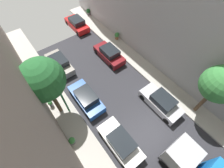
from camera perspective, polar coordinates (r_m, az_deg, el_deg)
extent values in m
plane|color=#2D2D33|center=(14.65, 13.53, -17.06)|extent=(32.00, 32.00, 0.00)
cube|color=#B7B2A8|center=(17.04, 25.32, -5.98)|extent=(2.00, 44.00, 0.15)
cube|color=white|center=(13.49, 3.01, -20.94)|extent=(1.76, 4.20, 0.76)
cube|color=#1E2328|center=(12.79, 3.61, -20.67)|extent=(1.56, 2.10, 0.64)
cylinder|color=black|center=(13.93, -3.90, -18.14)|extent=(0.22, 0.64, 0.64)
cylinder|color=black|center=(14.21, 1.41, -14.51)|extent=(0.22, 0.64, 0.64)
cylinder|color=black|center=(13.42, 4.78, -28.22)|extent=(0.22, 0.64, 0.64)
cylinder|color=black|center=(13.71, 10.22, -23.97)|extent=(0.22, 0.64, 0.64)
cube|color=#194799|center=(15.25, -9.52, -5.42)|extent=(1.76, 4.20, 0.76)
cube|color=#1E2328|center=(14.58, -9.58, -4.46)|extent=(1.56, 2.10, 0.64)
cylinder|color=black|center=(16.14, -14.63, -3.39)|extent=(0.22, 0.64, 0.64)
cylinder|color=black|center=(16.39, -9.95, -0.63)|extent=(0.22, 0.64, 0.64)
cylinder|color=black|center=(14.64, -8.77, -11.68)|extent=(0.22, 0.64, 0.64)
cylinder|color=black|center=(14.91, -3.68, -8.44)|extent=(0.22, 0.64, 0.64)
cube|color=gray|center=(18.73, -18.80, 6.97)|extent=(1.76, 4.20, 0.76)
cube|color=#1E2328|center=(18.14, -19.19, 8.17)|extent=(1.56, 2.10, 0.64)
cylinder|color=black|center=(19.91, -22.52, 7.96)|extent=(0.22, 0.64, 0.64)
cylinder|color=black|center=(20.11, -18.60, 10.11)|extent=(0.22, 0.64, 0.64)
cylinder|color=black|center=(17.74, -18.65, 2.42)|extent=(0.22, 0.64, 0.64)
cylinder|color=black|center=(17.97, -14.33, 4.86)|extent=(0.22, 0.64, 0.64)
cube|color=silver|center=(15.53, 17.47, -6.66)|extent=(1.76, 4.20, 0.76)
cube|color=#1E2328|center=(14.92, 18.54, -5.74)|extent=(1.56, 2.10, 0.64)
cylinder|color=black|center=(15.70, 11.31, -4.80)|extent=(0.22, 0.64, 0.64)
cylinder|color=black|center=(16.47, 15.17, -1.88)|extent=(0.22, 0.64, 0.64)
cylinder|color=black|center=(15.14, 19.59, -12.68)|extent=(0.22, 0.64, 0.64)
cylinder|color=black|center=(15.94, 23.17, -9.20)|extent=(0.22, 0.64, 0.64)
cube|color=maroon|center=(18.80, -1.08, 10.75)|extent=(1.76, 4.20, 0.76)
cube|color=#1E2328|center=(18.23, -0.82, 12.07)|extent=(1.56, 2.10, 0.64)
cylinder|color=black|center=(19.60, -5.71, 11.75)|extent=(0.22, 0.64, 0.64)
cylinder|color=black|center=(20.22, -1.95, 13.63)|extent=(0.22, 0.64, 0.64)
cylinder|color=black|center=(17.78, -0.08, 6.40)|extent=(0.22, 0.64, 0.64)
cylinder|color=black|center=(18.46, 3.82, 8.58)|extent=(0.22, 0.64, 0.64)
cube|color=red|center=(24.09, -12.85, 20.61)|extent=(1.76, 4.20, 0.76)
cube|color=#1E2328|center=(23.60, -12.99, 21.86)|extent=(1.56, 2.10, 0.64)
cylinder|color=black|center=(25.19, -16.22, 20.85)|extent=(0.22, 0.64, 0.64)
cylinder|color=black|center=(25.68, -12.98, 22.29)|extent=(0.22, 0.64, 0.64)
cylinder|color=black|center=(22.79, -12.48, 17.78)|extent=(0.22, 0.64, 0.64)
cylinder|color=black|center=(23.33, -9.03, 19.36)|extent=(0.22, 0.64, 0.64)
cube|color=#B7B7BC|center=(12.95, 24.48, -22.82)|extent=(2.10, 1.80, 1.70)
cylinder|color=black|center=(13.84, 19.06, -26.43)|extent=(0.30, 0.96, 0.96)
cylinder|color=black|center=(14.57, 24.31, -20.86)|extent=(0.30, 0.96, 0.96)
cylinder|color=brown|center=(15.73, 30.60, -5.65)|extent=(0.31, 0.31, 3.12)
sphere|color=#38843D|center=(13.84, 35.15, -0.09)|extent=(2.89, 2.89, 2.89)
cylinder|color=brown|center=(14.23, -20.31, -5.84)|extent=(0.36, 0.36, 3.56)
sphere|color=#23602D|center=(11.87, -24.45, 1.43)|extent=(3.31, 3.31, 3.31)
cylinder|color=slate|center=(26.70, -8.69, 24.38)|extent=(0.46, 0.46, 0.38)
sphere|color=#23602D|center=(26.48, -8.82, 25.18)|extent=(0.60, 0.60, 0.60)
cylinder|color=slate|center=(14.14, -14.38, -19.98)|extent=(0.48, 0.48, 0.30)
sphere|color=#38843D|center=(13.80, -14.71, -19.57)|extent=(0.53, 0.53, 0.53)
cylinder|color=brown|center=(21.57, 1.77, 16.79)|extent=(0.44, 0.44, 0.39)
sphere|color=#38843D|center=(21.30, 1.80, 17.72)|extent=(0.60, 0.60, 0.60)
cylinder|color=slate|center=(16.06, -21.59, -7.13)|extent=(0.34, 0.34, 0.41)
sphere|color=#38843D|center=(15.75, -22.00, -6.49)|extent=(0.42, 0.42, 0.42)
cylinder|color=#26723F|center=(13.24, -18.01, -4.52)|extent=(0.16, 0.16, 5.21)
sphere|color=white|center=(11.04, -21.72, 3.06)|extent=(0.44, 0.44, 0.44)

